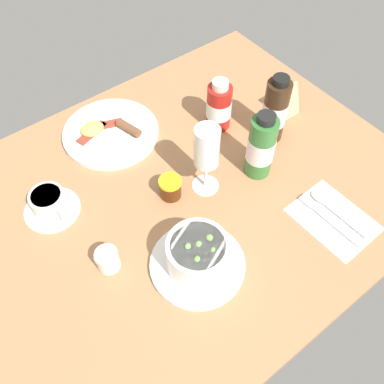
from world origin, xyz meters
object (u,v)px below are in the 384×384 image
Objects in this scene: porridge_bowl at (198,256)px; creamer_jug at (107,259)px; menu_card at (287,98)px; wine_glass at (207,150)px; coffee_cup at (50,204)px; sauce_bottle_green at (261,147)px; jam_jar at (170,188)px; cutlery_setting at (332,217)px; sauce_bottle_brown at (275,111)px; breakfast_plate at (110,132)px; sauce_bottle_red at (219,106)px.

porridge_bowl is 18.34cm from creamer_jug.
wine_glass is at bearing -167.80° from menu_card.
coffee_cup is 48.98cm from sauce_bottle_green.
creamer_jug reaches higher than jam_jar.
jam_jar is (-24.79, 27.14, 2.41)cm from cutlery_setting.
sauce_bottle_brown is 0.75× the size of breakfast_plate.
sauce_bottle_brown reaches higher than menu_card.
porridge_bowl reaches higher than coffee_cup.
wine_glass reaches higher than coffee_cup.
sauce_bottle_red is (23.34, 11.15, 3.71)cm from jam_jar.
porridge_bowl is 22.59cm from wine_glass.
creamer_jug is 0.31× the size of sauce_bottle_brown.
sauce_bottle_green is at bearing -16.72° from wine_glass.
sauce_bottle_brown is at bearing -155.12° from menu_card.
creamer_jug is 37.71cm from breakfast_plate.
breakfast_plate is (-24.52, 14.10, -5.46)cm from sauce_bottle_red.
sauce_bottle_brown is at bearing -54.69° from sauce_bottle_red.
sauce_bottle_brown is (55.19, -12.80, 5.91)cm from coffee_cup.
cutlery_setting is 58.48cm from breakfast_plate.
porridge_bowl is 1.08× the size of cutlery_setting.
wine_glass is 31.70cm from breakfast_plate.
wine_glass is at bearing 47.01° from porridge_bowl.
porridge_bowl is at bearing -109.20° from jam_jar.
creamer_jug reaches higher than cutlery_setting.
sauce_bottle_green reaches higher than breakfast_plate.
sauce_bottle_red reaches higher than menu_card.
creamer_jug is at bearing 142.10° from porridge_bowl.
sauce_bottle_green is 0.73× the size of breakfast_plate.
sauce_bottle_red is at bearing 125.31° from sauce_bottle_brown.
sauce_bottle_red is at bearing 82.06° from sauce_bottle_green.
cutlery_setting is at bearing -79.10° from sauce_bottle_green.
porridge_bowl is 29.80cm from sauce_bottle_green.
wine_glass is 2.13× the size of menu_card.
wine_glass is at bearing -173.62° from sauce_bottle_brown.
sauce_bottle_brown is at bearing 31.62° from sauce_bottle_green.
sauce_bottle_red is (-8.03, 11.34, -2.25)cm from sauce_bottle_brown.
coffee_cup is 1.49× the size of menu_card.
sauce_bottle_green is 39.48cm from breakfast_plate.
sauce_bottle_brown is at bearing -13.06° from coffee_cup.
sauce_bottle_green reaches higher than sauce_bottle_red.
menu_card is at bearing 10.36° from creamer_jug.
sauce_bottle_brown is 2.14× the size of menu_card.
wine_glass is (28.73, 4.14, 9.96)cm from creamer_jug.
wine_glass is 34.96cm from menu_card.
jam_jar is (-8.00, 2.81, -9.80)cm from wine_glass.
cutlery_setting is at bearing -16.07° from porridge_bowl.
sauce_bottle_green reaches higher than creamer_jug.
jam_jar is 0.28× the size of sauce_bottle_brown.
sauce_bottle_brown is (6.58, 26.94, 8.37)cm from cutlery_setting.
menu_card is at bearing 24.88° from sauce_bottle_brown.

